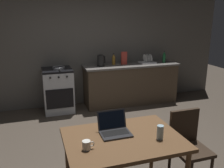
% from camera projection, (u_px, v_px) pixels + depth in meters
% --- Properties ---
extents(ground_plane, '(12.00, 12.00, 0.00)m').
position_uv_depth(ground_plane, '(109.00, 158.00, 3.50)').
color(ground_plane, '#473D33').
extents(back_wall, '(6.40, 0.10, 2.63)m').
position_uv_depth(back_wall, '(90.00, 46.00, 5.44)').
color(back_wall, '#5A5751').
rests_on(back_wall, ground_plane).
extents(kitchen_counter, '(2.16, 0.64, 0.91)m').
position_uv_depth(kitchen_counter, '(131.00, 84.00, 5.61)').
color(kitchen_counter, '#4C3D2D').
rests_on(kitchen_counter, ground_plane).
extents(stove_oven, '(0.60, 0.62, 0.91)m').
position_uv_depth(stove_oven, '(58.00, 90.00, 5.12)').
color(stove_oven, '#B7BABF').
rests_on(stove_oven, ground_plane).
extents(dining_table, '(1.20, 0.87, 0.76)m').
position_uv_depth(dining_table, '(123.00, 144.00, 2.54)').
color(dining_table, brown).
rests_on(dining_table, ground_plane).
extents(chair, '(0.40, 0.40, 0.89)m').
position_uv_depth(chair, '(188.00, 142.00, 2.90)').
color(chair, '#2D2116').
rests_on(chair, ground_plane).
extents(laptop, '(0.32, 0.28, 0.22)m').
position_uv_depth(laptop, '(114.00, 129.00, 2.60)').
color(laptop, '#232326').
rests_on(laptop, dining_table).
extents(electric_kettle, '(0.18, 0.16, 0.25)m').
position_uv_depth(electric_kettle, '(101.00, 61.00, 5.25)').
color(electric_kettle, black).
rests_on(electric_kettle, kitchen_counter).
extents(bottle, '(0.07, 0.07, 0.27)m').
position_uv_depth(bottle, '(164.00, 57.00, 5.64)').
color(bottle, '#19592D').
rests_on(bottle, kitchen_counter).
extents(frying_pan, '(0.26, 0.43, 0.05)m').
position_uv_depth(frying_pan, '(59.00, 68.00, 4.98)').
color(frying_pan, gray).
rests_on(frying_pan, stove_oven).
extents(coffee_mug, '(0.12, 0.08, 0.09)m').
position_uv_depth(coffee_mug, '(87.00, 145.00, 2.28)').
color(coffee_mug, silver).
rests_on(coffee_mug, dining_table).
extents(drinking_glass, '(0.07, 0.07, 0.15)m').
position_uv_depth(drinking_glass, '(160.00, 132.00, 2.47)').
color(drinking_glass, '#99B7C6').
rests_on(drinking_glass, dining_table).
extents(cereal_box, '(0.13, 0.05, 0.28)m').
position_uv_depth(cereal_box, '(124.00, 58.00, 5.42)').
color(cereal_box, '#B2382D').
rests_on(cereal_box, kitchen_counter).
extents(dish_rack, '(0.34, 0.26, 0.21)m').
position_uv_depth(dish_rack, '(147.00, 61.00, 5.59)').
color(dish_rack, silver).
rests_on(dish_rack, kitchen_counter).
extents(bottle_b, '(0.08, 0.08, 0.25)m').
position_uv_depth(bottle_b, '(114.00, 59.00, 5.41)').
color(bottle_b, '#8C601E').
rests_on(bottle_b, kitchen_counter).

